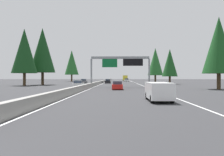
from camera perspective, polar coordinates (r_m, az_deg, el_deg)
ground_plane at (r=64.84m, az=-3.26°, el=-1.66°), size 320.00×320.00×0.00m
median_barrier at (r=84.78m, az=-2.29°, el=-0.89°), size 180.00×0.56×0.90m
shoulder_stripe_right at (r=74.82m, az=6.24°, el=-1.39°), size 160.00×0.16×0.01m
shoulder_stripe_median at (r=74.78m, az=-2.40°, el=-1.39°), size 160.00×0.16×0.01m
sign_gantry_overhead at (r=50.03m, az=2.19°, el=3.72°), size 0.50×12.68×6.54m
minivan_far_center at (r=21.82m, az=11.25°, el=-3.03°), size 5.00×1.95×1.69m
sedan_mid_right at (r=40.79m, az=1.33°, el=-1.85°), size 4.40×1.80×1.47m
sedan_distant_a at (r=78.67m, az=-1.01°, el=-0.82°), size 4.40×1.80×1.47m
sedan_near_center at (r=107.76m, az=3.57°, el=-0.52°), size 4.40×1.80×1.47m
box_truck_near_right at (r=125.73m, az=3.20°, el=0.02°), size 8.50×2.40×2.95m
oncoming_near at (r=81.88m, az=-6.83°, el=-0.78°), size 4.40×1.80×1.47m
oncoming_far at (r=48.83m, az=-8.13°, el=-1.50°), size 4.40×1.80×1.47m
conifer_right_near at (r=45.58m, az=24.51°, el=7.28°), size 5.63×5.63×12.79m
conifer_right_mid at (r=72.57m, az=13.85°, el=3.60°), size 4.64×4.64×10.54m
conifer_right_far at (r=87.04m, az=10.48°, el=3.91°), size 5.57×5.57×12.66m
conifer_left_near at (r=62.71m, az=-20.51°, el=6.17°), size 6.26×6.26×14.22m
conifer_left_mid at (r=67.05m, az=-16.51°, el=6.47°), size 6.83×6.83×15.52m
conifer_left_far at (r=111.39m, az=-9.76°, el=3.74°), size 6.44×6.44×14.64m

